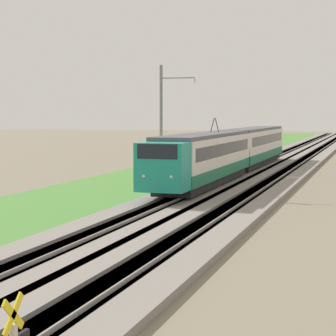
{
  "coord_description": "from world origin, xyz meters",
  "views": [
    {
      "loc": [
        -7.03,
        -11.59,
        5.44
      ],
      "look_at": [
        29.53,
        0.0,
        2.26
      ],
      "focal_mm": 70.0,
      "sensor_mm": 36.0,
      "label": 1
    }
  ],
  "objects": [
    {
      "name": "track_main",
      "position": [
        50.0,
        0.0,
        0.16
      ],
      "size": [
        240.0,
        1.57,
        0.45
      ],
      "color": "#4C4238",
      "rests_on": "ground"
    },
    {
      "name": "ballast_adjacent",
      "position": [
        50.0,
        -3.92,
        0.15
      ],
      "size": [
        240.0,
        4.4,
        0.3
      ],
      "color": "gray",
      "rests_on": "ground"
    },
    {
      "name": "ballast_main",
      "position": [
        50.0,
        0.0,
        0.15
      ],
      "size": [
        240.0,
        4.4,
        0.3
      ],
      "color": "gray",
      "rests_on": "ground"
    },
    {
      "name": "track_adjacent",
      "position": [
        50.0,
        -3.92,
        0.16
      ],
      "size": [
        240.0,
        1.57,
        0.45
      ],
      "color": "#4C4238",
      "rests_on": "ground"
    },
    {
      "name": "catenary_mast_mid",
      "position": [
        36.08,
        2.52,
        4.54
      ],
      "size": [
        0.22,
        2.56,
        8.79
      ],
      "color": "slate",
      "rests_on": "ground"
    },
    {
      "name": "grass_verge",
      "position": [
        50.0,
        6.26,
        0.06
      ],
      "size": [
        240.0,
        10.06,
        0.12
      ],
      "color": "#4C8438",
      "rests_on": "ground"
    },
    {
      "name": "passenger_train",
      "position": [
        48.03,
        0.0,
        2.41
      ],
      "size": [
        40.55,
        2.99,
        5.14
      ],
      "rotation": [
        0.0,
        0.0,
        3.14
      ],
      "color": "teal",
      "rests_on": "ground"
    }
  ]
}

